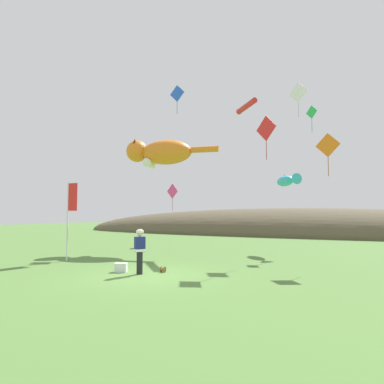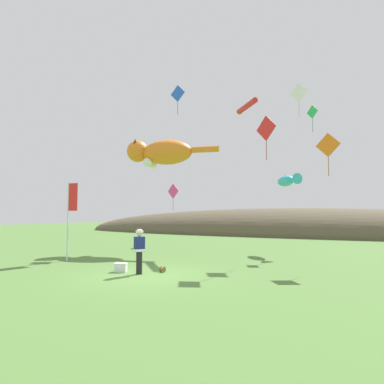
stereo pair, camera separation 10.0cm
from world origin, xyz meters
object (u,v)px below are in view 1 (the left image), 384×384
festival_attendant (140,250)px  kite_diamond_white (298,93)px  kite_tube_streamer (246,106)px  kite_diamond_blue (177,94)px  kite_fish_windsock (287,181)px  kite_diamond_red (266,129)px  kite_spool (163,269)px  kite_diamond_orange (328,145)px  festival_banner_pole (70,209)px  kite_diamond_green (312,112)px  kite_giant_cat (160,153)px  kite_diamond_pink (172,191)px  picnic_cooler (121,268)px

festival_attendant → kite_diamond_white: kite_diamond_white is taller
kite_tube_streamer → kite_diamond_blue: bearing=-179.0°
kite_fish_windsock → kite_diamond_red: (0.14, -5.65, 2.03)m
kite_spool → kite_fish_windsock: bearing=71.9°
festival_attendant → kite_diamond_orange: kite_diamond_orange is taller
kite_diamond_blue → kite_diamond_white: bearing=-1.8°
festival_banner_pole → kite_diamond_blue: bearing=80.6°
kite_diamond_green → kite_diamond_red: (-1.25, -6.97, -2.50)m
kite_giant_cat → kite_diamond_green: kite_diamond_green is taller
kite_fish_windsock → kite_diamond_orange: size_ratio=1.16×
festival_banner_pole → kite_giant_cat: bearing=78.5°
kite_giant_cat → kite_diamond_green: 10.29m
kite_spool → kite_diamond_white: (4.07, 8.91, 9.59)m
kite_spool → kite_giant_cat: bearing=123.0°
kite_diamond_pink → kite_diamond_white: bearing=-10.4°
kite_giant_cat → kite_diamond_orange: (10.57, -2.00, -0.82)m
picnic_cooler → festival_banner_pole: 5.11m
kite_diamond_red → festival_attendant: bearing=-129.0°
festival_attendant → kite_tube_streamer: kite_tube_streamer is taller
kite_giant_cat → kite_diamond_red: size_ratio=2.87×
festival_banner_pole → kite_diamond_pink: size_ratio=1.90×
kite_diamond_orange → kite_diamond_red: 2.99m
kite_spool → kite_tube_streamer: (0.67, 9.26, 9.33)m
kite_diamond_orange → kite_spool: bearing=-139.8°
kite_spool → kite_diamond_green: kite_diamond_green is taller
kite_diamond_white → festival_banner_pole: bearing=-140.2°
kite_spool → kite_diamond_pink: 12.78m
kite_giant_cat → kite_diamond_blue: bearing=87.2°
kite_diamond_white → kite_fish_windsock: bearing=138.4°
festival_attendant → kite_fish_windsock: bearing=70.2°
kite_tube_streamer → kite_diamond_green: (3.88, 1.77, -0.45)m
kite_diamond_green → festival_banner_pole: bearing=-135.1°
kite_diamond_orange → kite_diamond_pink: (-11.71, 5.65, -1.52)m
kite_giant_cat → kite_diamond_orange: kite_giant_cat is taller
kite_fish_windsock → kite_tube_streamer: bearing=-169.9°
festival_banner_pole → kite_giant_cat: 7.62m
festival_banner_pole → kite_diamond_red: kite_diamond_red is taller
kite_diamond_red → kite_diamond_white: (0.76, 4.85, 3.21)m
kite_tube_streamer → kite_diamond_blue: kite_diamond_blue is taller
festival_banner_pole → kite_diamond_red: 10.57m
kite_spool → festival_banner_pole: (-5.89, 0.61, 2.49)m
festival_attendant → kite_diamond_blue: (-3.87, 9.96, 10.16)m
kite_diamond_green → kite_diamond_white: size_ratio=0.84×
kite_diamond_orange → picnic_cooler: bearing=-142.7°
picnic_cooler → kite_diamond_orange: kite_diamond_orange is taller
festival_attendant → kite_diamond_orange: bearing=41.5°
kite_fish_windsock → kite_diamond_white: kite_diamond_white is taller
kite_diamond_blue → picnic_cooler: bearing=-73.7°
festival_banner_pole → kite_diamond_orange: 13.04m
kite_diamond_orange → kite_diamond_red: size_ratio=0.95×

